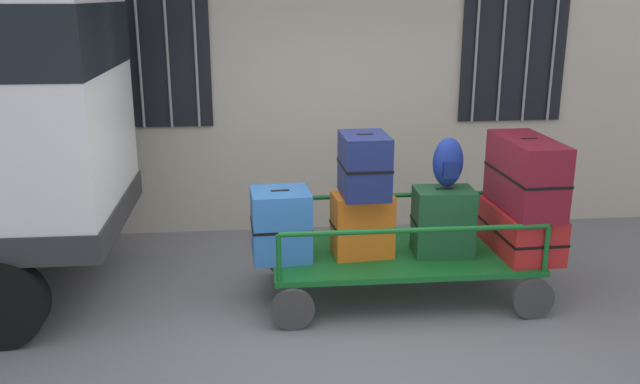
# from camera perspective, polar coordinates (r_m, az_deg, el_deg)

# --- Properties ---
(ground_plane) EXTENTS (40.00, 40.00, 0.00)m
(ground_plane) POSITION_cam_1_polar(r_m,az_deg,el_deg) (5.70, 2.55, -11.38)
(ground_plane) COLOR slate
(building_wall) EXTENTS (12.00, 0.38, 5.00)m
(building_wall) POSITION_cam_1_polar(r_m,az_deg,el_deg) (7.71, -0.09, 15.17)
(building_wall) COLOR #BCB29E
(building_wall) RESTS_ON ground
(luggage_cart) EXTENTS (2.40, 1.18, 0.41)m
(luggage_cart) POSITION_cam_1_polar(r_m,az_deg,el_deg) (6.17, 6.88, -5.75)
(luggage_cart) COLOR #146023
(luggage_cart) RESTS_ON ground
(cart_railing) EXTENTS (2.29, 1.04, 0.42)m
(cart_railing) POSITION_cam_1_polar(r_m,az_deg,el_deg) (6.03, 7.01, -2.11)
(cart_railing) COLOR #146023
(cart_railing) RESTS_ON luggage_cart
(suitcase_left_bottom) EXTENTS (0.54, 0.52, 0.62)m
(suitcase_left_bottom) POSITION_cam_1_polar(r_m,az_deg,el_deg) (5.93, -3.33, -2.73)
(suitcase_left_bottom) COLOR #3372C6
(suitcase_left_bottom) RESTS_ON luggage_cart
(suitcase_midleft_bottom) EXTENTS (0.56, 0.40, 0.57)m
(suitcase_midleft_bottom) POSITION_cam_1_polar(r_m,az_deg,el_deg) (5.99, 3.59, -2.78)
(suitcase_midleft_bottom) COLOR orange
(suitcase_midleft_bottom) RESTS_ON luggage_cart
(suitcase_midleft_middle) EXTENTS (0.41, 0.55, 0.54)m
(suitcase_midleft_middle) POSITION_cam_1_polar(r_m,az_deg,el_deg) (5.79, 3.77, 2.27)
(suitcase_midleft_middle) COLOR navy
(suitcase_midleft_middle) RESTS_ON suitcase_midleft_bottom
(suitcase_center_bottom) EXTENTS (0.54, 0.39, 0.61)m
(suitcase_center_bottom) POSITION_cam_1_polar(r_m,az_deg,el_deg) (6.11, 10.35, -2.47)
(suitcase_center_bottom) COLOR #194C28
(suitcase_center_bottom) RESTS_ON luggage_cart
(suitcase_midright_bottom) EXTENTS (0.52, 0.94, 0.41)m
(suitcase_midright_bottom) POSITION_cam_1_polar(r_m,az_deg,el_deg) (6.37, 16.58, -3.08)
(suitcase_midright_bottom) COLOR #B21E1E
(suitcase_midright_bottom) RESTS_ON luggage_cart
(suitcase_midright_middle) EXTENTS (0.44, 0.96, 0.64)m
(suitcase_midright_middle) POSITION_cam_1_polar(r_m,az_deg,el_deg) (6.21, 17.01, 1.46)
(suitcase_midright_middle) COLOR maroon
(suitcase_midright_middle) RESTS_ON suitcase_midright_bottom
(backpack) EXTENTS (0.27, 0.22, 0.44)m
(backpack) POSITION_cam_1_polar(r_m,az_deg,el_deg) (6.03, 10.78, 2.46)
(backpack) COLOR navy
(backpack) RESTS_ON suitcase_center_bottom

